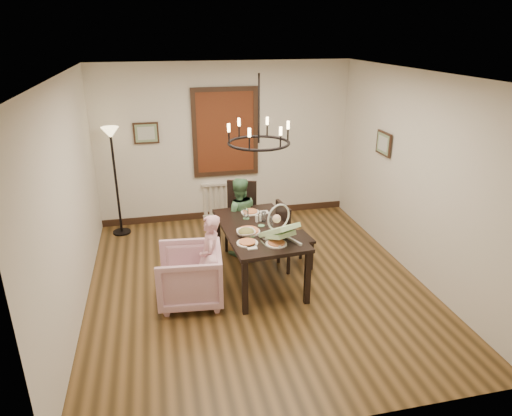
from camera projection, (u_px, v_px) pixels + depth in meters
name	position (u px, v px, depth m)	size (l,w,h in m)	color
room_shell	(250.00, 179.00, 6.15)	(4.51, 5.00, 2.81)	brown
dining_table	(259.00, 233.00, 6.20)	(1.05, 1.73, 0.78)	black
chair_far	(240.00, 216.00, 7.18)	(0.47, 0.47, 1.07)	black
chair_right	(296.00, 235.00, 6.60)	(0.45, 0.45, 1.02)	black
armchair	(190.00, 276.00, 5.79)	(0.80, 0.82, 0.74)	#D6A3B8
elderly_woman	(211.00, 265.00, 5.81)	(0.35, 0.23, 0.97)	#E19EAB
seated_man	(239.00, 223.00, 6.99)	(0.50, 0.39, 1.03)	#4B7F53
baby_bouncer	(279.00, 229.00, 5.74)	(0.37, 0.51, 0.33)	#B9EAA1
salad_bowl	(246.00, 232.00, 5.94)	(0.30, 0.30, 0.07)	white
pizza_platter	(248.00, 231.00, 6.02)	(0.31, 0.31, 0.04)	tan
drinking_glass	(270.00, 222.00, 6.19)	(0.07, 0.07, 0.14)	silver
window_blinds	(225.00, 132.00, 7.97)	(1.00, 0.03, 1.40)	#562811
radiator	(227.00, 199.00, 8.45)	(0.92, 0.12, 0.62)	silver
picture_back	(146.00, 133.00, 7.69)	(0.42, 0.03, 0.36)	black
picture_right	(384.00, 144.00, 6.99)	(0.42, 0.03, 0.36)	black
floor_lamp	(116.00, 183.00, 7.56)	(0.30, 0.30, 1.80)	black
chandelier	(259.00, 143.00, 5.74)	(0.80, 0.80, 0.04)	black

